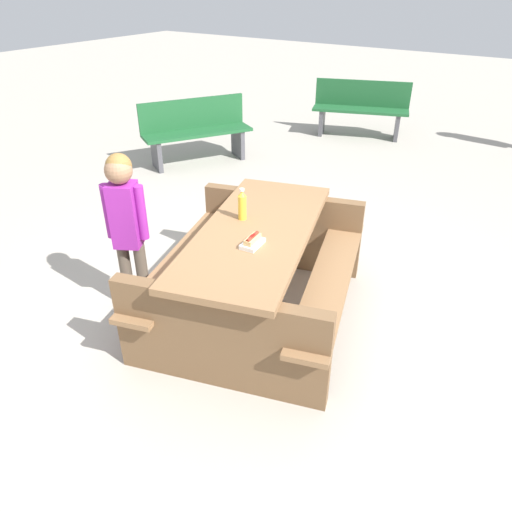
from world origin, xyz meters
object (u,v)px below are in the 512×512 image
object	(u,v)px
child_in_coat	(125,215)
park_bench_mid	(361,108)
picnic_table	(256,265)
soda_bottle	(242,205)
hotdog_tray	(252,242)
park_bench_near	(196,130)

from	to	relation	value
child_in_coat	park_bench_mid	size ratio (longest dim) A/B	0.83
picnic_table	soda_bottle	size ratio (longest dim) A/B	8.77
picnic_table	child_in_coat	xyz separation A→B (m)	(0.46, -0.83, 0.37)
hotdog_tray	child_in_coat	distance (m)	0.98
park_bench_near	hotdog_tray	bearing A→B (deg)	46.02
park_bench_mid	picnic_table	bearing A→B (deg)	14.54
soda_bottle	hotdog_tray	size ratio (longest dim) A/B	1.28
child_in_coat	park_bench_near	world-z (taller)	child_in_coat
soda_bottle	park_bench_mid	xyz separation A→B (m)	(-4.83, -1.10, -0.41)
child_in_coat	park_bench_near	bearing A→B (deg)	-147.99
soda_bottle	child_in_coat	size ratio (longest dim) A/B	0.19
soda_bottle	hotdog_tray	xyz separation A→B (m)	(0.29, 0.29, -0.08)
soda_bottle	park_bench_near	size ratio (longest dim) A/B	0.16
hotdog_tray	park_bench_near	size ratio (longest dim) A/B	0.13
hotdog_tray	picnic_table	bearing A→B (deg)	-151.70
soda_bottle	hotdog_tray	bearing A→B (deg)	44.80
soda_bottle	child_in_coat	distance (m)	0.85
picnic_table	park_bench_mid	world-z (taller)	park_bench_mid
soda_bottle	park_bench_mid	world-z (taller)	soda_bottle
hotdog_tray	park_bench_near	distance (m)	3.87
soda_bottle	hotdog_tray	distance (m)	0.42
soda_bottle	park_bench_mid	distance (m)	4.97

